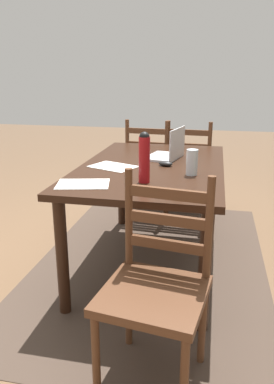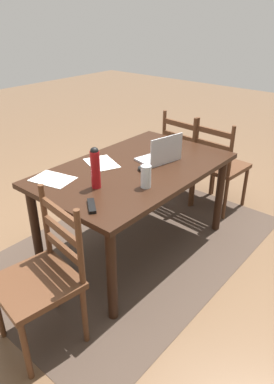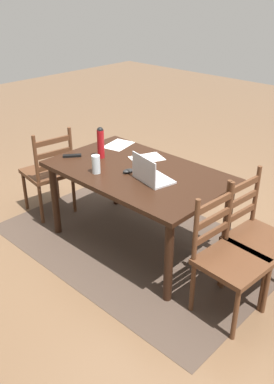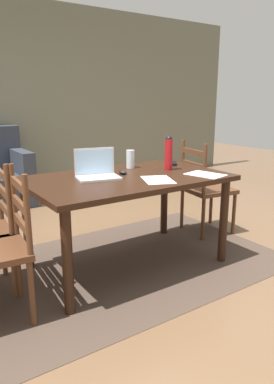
# 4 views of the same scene
# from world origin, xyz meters

# --- Properties ---
(ground_plane) EXTENTS (14.00, 14.00, 0.00)m
(ground_plane) POSITION_xyz_m (0.00, 0.00, 0.00)
(ground_plane) COLOR brown
(area_rug) EXTENTS (2.54, 1.66, 0.01)m
(area_rug) POSITION_xyz_m (0.00, 0.00, 0.00)
(area_rug) COLOR #47382D
(area_rug) RESTS_ON ground
(dining_table) EXTENTS (1.57, 0.96, 0.76)m
(dining_table) POSITION_xyz_m (0.00, 0.00, 0.67)
(dining_table) COLOR black
(dining_table) RESTS_ON ground
(chair_left_near) EXTENTS (0.47, 0.47, 0.95)m
(chair_left_near) POSITION_xyz_m (-1.07, -0.20, 0.46)
(chair_left_near) COLOR #56331E
(chair_left_near) RESTS_ON ground
(chair_right_far) EXTENTS (0.50, 0.50, 0.95)m
(chair_right_far) POSITION_xyz_m (1.07, 0.20, 0.46)
(chair_right_far) COLOR #56331E
(chair_right_far) RESTS_ON ground
(chair_left_far) EXTENTS (0.47, 0.47, 0.95)m
(chair_left_far) POSITION_xyz_m (-1.07, 0.19, 0.46)
(chair_left_far) COLOR #56331E
(chair_left_far) RESTS_ON ground
(laptop) EXTENTS (0.36, 0.29, 0.23)m
(laptop) POSITION_xyz_m (-0.22, 0.09, 0.82)
(laptop) COLOR silver
(laptop) RESTS_ON dining_table
(water_bottle) EXTENTS (0.07, 0.07, 0.29)m
(water_bottle) POSITION_xyz_m (0.44, 0.02, 0.91)
(water_bottle) COLOR #A81419
(water_bottle) RESTS_ON dining_table
(drinking_glass) EXTENTS (0.07, 0.07, 0.16)m
(drinking_glass) POSITION_xyz_m (0.22, 0.28, 0.84)
(drinking_glass) COLOR silver
(drinking_glass) RESTS_ON dining_table
(computer_mouse) EXTENTS (0.08, 0.11, 0.03)m
(computer_mouse) POSITION_xyz_m (0.02, 0.09, 0.77)
(computer_mouse) COLOR black
(computer_mouse) RESTS_ON dining_table
(tv_remote) EXTENTS (0.14, 0.16, 0.02)m
(tv_remote) POSITION_xyz_m (0.65, 0.20, 0.77)
(tv_remote) COLOR black
(tv_remote) RESTS_ON dining_table
(paper_stack_left) EXTENTS (0.31, 0.35, 0.00)m
(paper_stack_left) POSITION_xyz_m (0.12, -0.25, 0.76)
(paper_stack_left) COLOR white
(paper_stack_left) RESTS_ON dining_table
(paper_stack_right) EXTENTS (0.27, 0.34, 0.00)m
(paper_stack_right) POSITION_xyz_m (0.56, -0.31, 0.76)
(paper_stack_right) COLOR white
(paper_stack_right) RESTS_ON dining_table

